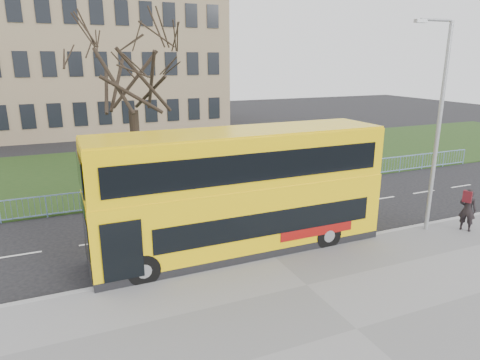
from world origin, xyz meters
name	(u,v)px	position (x,y,z in m)	size (l,w,h in m)	color
ground	(254,242)	(0.00, 0.00, 0.00)	(120.00, 120.00, 0.00)	black
pavement	(356,331)	(0.00, -6.75, 0.06)	(80.00, 10.50, 0.12)	slate
kerb	(271,255)	(0.00, -1.55, 0.07)	(80.00, 0.20, 0.14)	#939396
grass_verge	(170,166)	(0.00, 14.30, 0.04)	(80.00, 15.40, 0.08)	#1E3A15
guard_railing	(204,188)	(0.00, 6.60, 0.55)	(40.00, 0.12, 1.10)	#7FA2E2
bare_tree	(132,95)	(-3.00, 10.00, 5.46)	(7.53, 7.53, 10.76)	black
civic_building	(72,63)	(-5.00, 35.00, 7.00)	(30.00, 15.00, 14.00)	#8D7459
yellow_bus	(240,189)	(-0.87, -0.51, 2.56)	(11.42, 2.79, 4.78)	yellow
pedestrian	(467,210)	(8.97, -2.76, 1.07)	(0.69, 0.45, 1.90)	black
street_lamp	(437,121)	(7.37, -1.99, 4.93)	(1.86, 0.28, 8.77)	#979BA0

